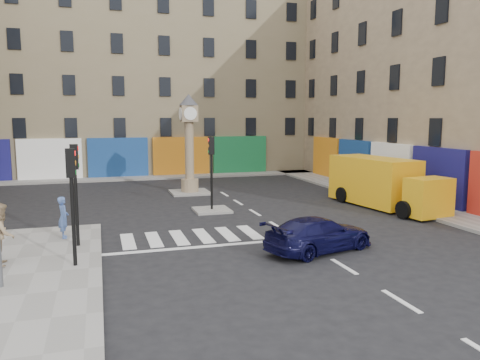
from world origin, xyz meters
name	(u,v)px	position (x,y,z in m)	size (l,w,h in m)	color
ground	(316,250)	(0.00, 0.00, 0.00)	(120.00, 120.00, 0.00)	black
sidewalk_right	(372,194)	(8.70, 10.00, 0.07)	(2.60, 30.00, 0.15)	gray
sidewalk_far	(145,177)	(-4.00, 22.20, 0.07)	(32.00, 2.40, 0.15)	gray
island_near	(212,210)	(-2.00, 8.00, 0.06)	(1.80, 1.80, 0.12)	gray
island_far	(190,192)	(-2.00, 14.00, 0.06)	(2.40, 2.40, 0.12)	gray
building_right	(463,66)	(15.00, 10.00, 8.00)	(10.00, 30.00, 16.00)	#9D8867
building_far	(136,75)	(-4.00, 28.00, 8.50)	(32.00, 10.00, 17.00)	#7C6F53
traffic_light_left_near	(72,188)	(-8.30, 0.20, 2.62)	(0.28, 0.22, 3.70)	black
traffic_light_left_far	(75,178)	(-8.30, 2.60, 2.62)	(0.28, 0.22, 3.70)	black
traffic_light_island	(211,161)	(-2.00, 8.00, 2.59)	(0.28, 0.22, 3.70)	black
clock_pillar	(189,137)	(-2.00, 14.00, 3.55)	(1.20, 1.20, 6.10)	#9D8867
navy_sedan	(319,234)	(0.02, -0.14, 0.62)	(1.74, 4.29, 1.25)	black
yellow_van	(382,183)	(7.01, 6.46, 1.30)	(3.17, 7.39, 2.61)	yellow
pedestrian_blue	(63,217)	(-8.86, 3.92, 0.96)	(0.59, 0.39, 1.62)	#506FB7
pedestrian_tan	(2,234)	(-10.49, 0.97, 1.14)	(0.96, 0.75, 1.98)	#947B5B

